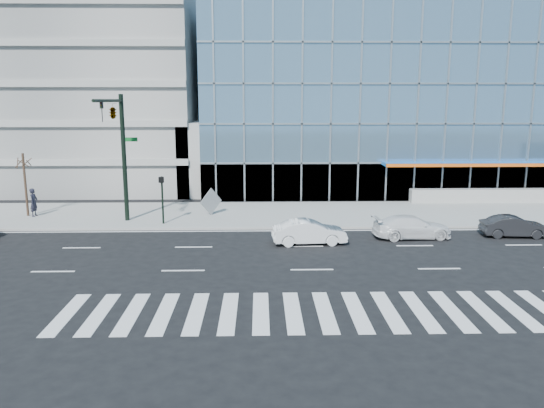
{
  "coord_description": "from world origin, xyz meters",
  "views": [
    {
      "loc": [
        -2.42,
        -27.63,
        7.8
      ],
      "look_at": [
        -1.7,
        3.0,
        1.76
      ],
      "focal_mm": 35.0,
      "sensor_mm": 36.0,
      "label": 1
    }
  ],
  "objects": [
    {
      "name": "traffic_signal",
      "position": [
        -11.0,
        4.57,
        6.16
      ],
      "size": [
        1.14,
        5.74,
        8.0
      ],
      "color": "black",
      "rests_on": "sidewalk"
    },
    {
      "name": "pedestrian",
      "position": [
        -17.49,
        7.36,
        1.09
      ],
      "size": [
        0.5,
        0.71,
        1.87
      ],
      "primitive_type": "imported",
      "rotation": [
        0.0,
        0.0,
        1.5
      ],
      "color": "black",
      "rests_on": "sidewalk"
    },
    {
      "name": "sidewalk",
      "position": [
        0.0,
        8.0,
        0.07
      ],
      "size": [
        120.0,
        8.0,
        0.15
      ],
      "primitive_type": "cube",
      "color": "gray",
      "rests_on": "ground"
    },
    {
      "name": "ramp_block",
      "position": [
        -6.0,
        18.0,
        3.0
      ],
      "size": [
        6.0,
        8.0,
        6.0
      ],
      "primitive_type": "cube",
      "color": "gray",
      "rests_on": "ground"
    },
    {
      "name": "parking_garage",
      "position": [
        -20.0,
        26.0,
        10.0
      ],
      "size": [
        24.0,
        24.0,
        20.0
      ],
      "primitive_type": "cube",
      "color": "gray",
      "rests_on": "ground"
    },
    {
      "name": "ped_signal_post",
      "position": [
        -8.5,
        4.94,
        2.14
      ],
      "size": [
        0.3,
        0.33,
        3.0
      ],
      "color": "black",
      "rests_on": "sidewalk"
    },
    {
      "name": "dark_sedan",
      "position": [
        12.28,
        1.8,
        0.61
      ],
      "size": [
        3.78,
        1.56,
        1.22
      ],
      "primitive_type": "imported",
      "rotation": [
        0.0,
        0.0,
        1.5
      ],
      "color": "black",
      "rests_on": "ground"
    },
    {
      "name": "theatre_building",
      "position": [
        14.0,
        26.0,
        7.5
      ],
      "size": [
        42.0,
        26.0,
        15.0
      ],
      "primitive_type": "cube",
      "color": "#668DAA",
      "rests_on": "ground"
    },
    {
      "name": "ground",
      "position": [
        0.0,
        0.0,
        0.0
      ],
      "size": [
        160.0,
        160.0,
        0.0
      ],
      "primitive_type": "plane",
      "color": "black",
      "rests_on": "ground"
    },
    {
      "name": "white_sedan",
      "position": [
        0.28,
        0.54,
        0.67
      ],
      "size": [
        4.15,
        1.71,
        1.34
      ],
      "primitive_type": "imported",
      "rotation": [
        0.0,
        0.0,
        1.64
      ],
      "color": "white",
      "rests_on": "ground"
    },
    {
      "name": "white_suv",
      "position": [
        6.28,
        1.67,
        0.65
      ],
      "size": [
        4.57,
        2.12,
        1.29
      ],
      "primitive_type": "imported",
      "rotation": [
        0.0,
        0.0,
        1.64
      ],
      "color": "white",
      "rests_on": "ground"
    },
    {
      "name": "street_tree_near",
      "position": [
        -18.0,
        7.5,
        3.78
      ],
      "size": [
        1.1,
        1.1,
        4.23
      ],
      "color": "#332319",
      "rests_on": "sidewalk"
    },
    {
      "name": "tilted_panel",
      "position": [
        -5.71,
        7.48,
        1.07
      ],
      "size": [
        1.35,
        1.33,
        1.84
      ],
      "primitive_type": "cube",
      "rotation": [
        0.0,
        0.82,
        0.78
      ],
      "color": "gray",
      "rests_on": "sidewalk"
    },
    {
      "name": "tower_backdrop",
      "position": [
        -30.0,
        70.0,
        24.0
      ],
      "size": [
        14.0,
        14.0,
        48.0
      ],
      "primitive_type": "cube",
      "color": "gray",
      "rests_on": "ground"
    }
  ]
}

